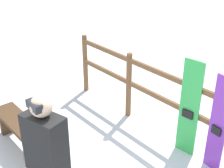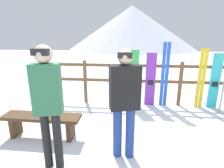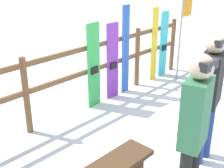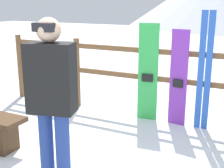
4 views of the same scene
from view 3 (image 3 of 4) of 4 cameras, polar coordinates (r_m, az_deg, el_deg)
name	(u,v)px [view 3 (image 3 of 4)]	position (r m, az deg, el deg)	size (l,w,h in m)	color
ground_plane	(189,147)	(4.74, 13.84, -11.19)	(40.00, 40.00, 0.00)	white
fence	(90,68)	(5.56, -3.96, 2.98)	(5.41, 0.10, 1.23)	brown
person_black	(209,91)	(4.08, 17.37, -1.28)	(0.49, 0.35, 1.72)	navy
person_plaid_green	(194,126)	(3.09, 14.80, -7.46)	(0.41, 0.29, 1.79)	black
snowboard_green	(94,66)	(5.52, -3.36, 3.27)	(0.32, 0.08, 1.54)	green
snowboard_purple	(113,62)	(5.86, 0.10, 4.08)	(0.27, 0.08, 1.47)	purple
ski_pair_blue	(125,50)	(6.09, 2.48, 6.16)	(0.20, 0.02, 1.74)	blue
ski_pair_yellow	(154,45)	(6.83, 7.74, 7.15)	(0.19, 0.02, 1.60)	yellow
snowboard_cyan	(164,44)	(7.12, 9.40, 7.14)	(0.26, 0.06, 1.47)	#2DBFCC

